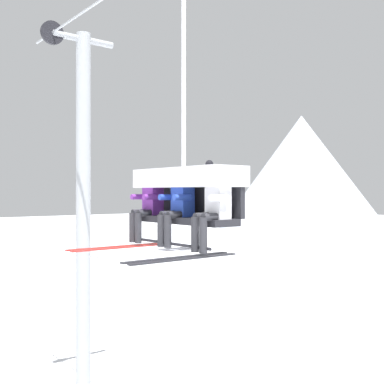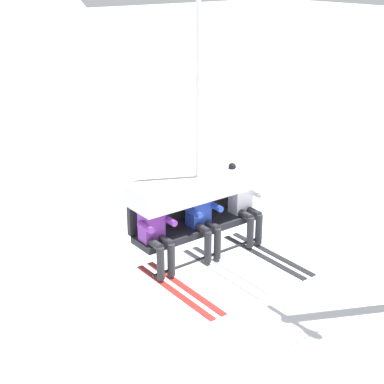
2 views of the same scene
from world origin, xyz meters
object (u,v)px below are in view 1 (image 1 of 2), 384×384
at_px(skier_blue, 176,206).
at_px(skier_white, 211,206).
at_px(chairlift_chair, 187,183).
at_px(skier_purple, 146,205).
at_px(lift_tower_near, 83,210).

height_order(skier_blue, skier_white, skier_white).
bearing_deg(chairlift_chair, skier_purple, -164.97).
relative_size(lift_tower_near, skier_white, 5.52).
distance_m(skier_blue, skier_white, 0.82).
relative_size(lift_tower_near, skier_blue, 5.52).
bearing_deg(skier_blue, lift_tower_near, 169.78).
height_order(chairlift_chair, skier_purple, chairlift_chair).
relative_size(skier_purple, skier_white, 1.00).
height_order(chairlift_chair, skier_white, chairlift_chair).
bearing_deg(lift_tower_near, chairlift_chair, -7.84).
bearing_deg(skier_blue, skier_purple, 180.00).
bearing_deg(skier_white, skier_purple, -179.76).
xyz_separation_m(lift_tower_near, skier_blue, (5.17, -0.93, 0.24)).
bearing_deg(skier_purple, skier_white, 0.24).
relative_size(lift_tower_near, chairlift_chair, 2.03).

